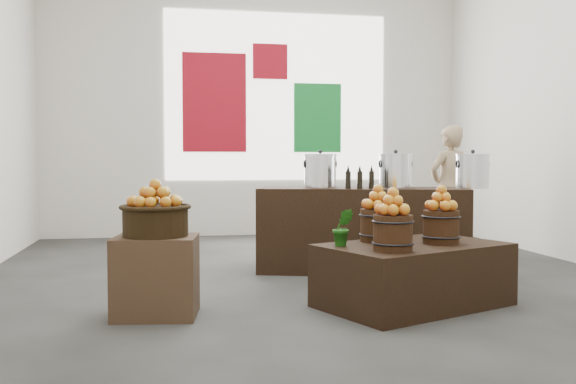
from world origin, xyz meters
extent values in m
plane|color=#3C3C39|center=(0.00, 0.00, 0.00)|extent=(7.00, 7.00, 0.00)
cube|color=silver|center=(0.00, 3.50, 2.00)|extent=(6.00, 0.04, 4.00)
cube|color=white|center=(0.30, 3.48, 2.00)|extent=(3.20, 0.02, 2.40)
cube|color=maroon|center=(-0.60, 3.47, 1.90)|extent=(0.90, 0.04, 1.40)
cube|color=#137B2C|center=(0.90, 3.47, 1.70)|extent=(0.70, 0.04, 1.00)
cube|color=maroon|center=(0.20, 3.47, 2.50)|extent=(0.50, 0.04, 0.50)
cube|color=#4C3423|center=(-1.33, -1.17, 0.28)|extent=(0.62, 0.54, 0.56)
cylinder|color=black|center=(-1.33, -1.17, 0.67)|extent=(0.45, 0.45, 0.21)
cube|color=black|center=(0.57, -1.19, 0.23)|extent=(1.57, 1.30, 0.47)
cylinder|color=#311C0D|center=(0.29, -1.52, 0.59)|extent=(0.27, 0.27, 0.25)
cylinder|color=#311C0D|center=(0.77, -1.22, 0.59)|extent=(0.27, 0.27, 0.25)
cylinder|color=#311C0D|center=(0.34, -1.02, 0.59)|extent=(0.27, 0.27, 0.25)
imported|color=#175511|center=(0.89, -0.89, 0.60)|extent=(0.24, 0.21, 0.26)
imported|color=#175511|center=(0.01, -1.22, 0.61)|extent=(0.17, 0.14, 0.27)
cube|color=black|center=(0.62, 0.30, 0.41)|extent=(2.11, 1.17, 0.82)
cylinder|color=silver|center=(0.22, 0.41, 0.98)|extent=(0.31, 0.31, 0.31)
cylinder|color=silver|center=(0.93, 0.21, 0.98)|extent=(0.31, 0.31, 0.31)
cylinder|color=silver|center=(1.63, 0.01, 0.98)|extent=(0.31, 0.31, 0.31)
imported|color=#9B805F|center=(2.02, 1.40, 0.75)|extent=(0.63, 0.51, 1.50)
camera|label=1|loc=(-1.22, -5.71, 1.11)|focal=40.00mm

